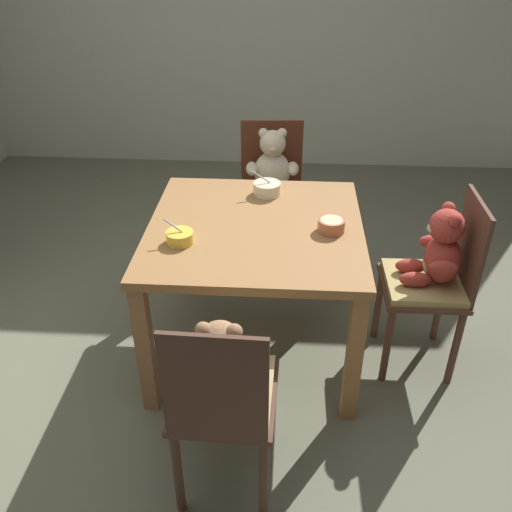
# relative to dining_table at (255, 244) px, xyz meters

# --- Properties ---
(ground_plane) EXTENTS (5.20, 5.20, 0.04)m
(ground_plane) POSITION_rel_dining_table_xyz_m (0.00, 0.00, -0.64)
(ground_plane) COLOR #666854
(dining_table) EXTENTS (1.00, 1.02, 0.72)m
(dining_table) POSITION_rel_dining_table_xyz_m (0.00, 0.00, 0.00)
(dining_table) COLOR #996A3D
(dining_table) RESTS_ON ground_plane
(teddy_chair_far_center) EXTENTS (0.44, 0.40, 0.90)m
(teddy_chair_far_center) POSITION_rel_dining_table_xyz_m (0.05, 0.85, -0.04)
(teddy_chair_far_center) COLOR #522818
(teddy_chair_far_center) RESTS_ON ground_plane
(teddy_chair_near_front) EXTENTS (0.39, 0.41, 0.90)m
(teddy_chair_near_front) POSITION_rel_dining_table_xyz_m (-0.06, -0.85, -0.07)
(teddy_chair_near_front) COLOR #4D3227
(teddy_chair_near_front) RESTS_ON ground_plane
(teddy_chair_near_right) EXTENTS (0.38, 0.39, 0.90)m
(teddy_chair_near_right) POSITION_rel_dining_table_xyz_m (0.84, -0.06, -0.05)
(teddy_chair_near_right) COLOR #513126
(teddy_chair_near_right) RESTS_ON ground_plane
(porridge_bowl_terracotta_near_right) EXTENTS (0.12, 0.12, 0.06)m
(porridge_bowl_terracotta_near_right) POSITION_rel_dining_table_xyz_m (0.35, -0.04, 0.13)
(porridge_bowl_terracotta_near_right) COLOR #BC6A4A
(porridge_bowl_terracotta_near_right) RESTS_ON dining_table
(porridge_bowl_cream_far_center) EXTENTS (0.15, 0.14, 0.13)m
(porridge_bowl_cream_far_center) POSITION_rel_dining_table_xyz_m (0.04, 0.33, 0.14)
(porridge_bowl_cream_far_center) COLOR beige
(porridge_bowl_cream_far_center) RESTS_ON dining_table
(porridge_bowl_yellow_near_left) EXTENTS (0.13, 0.12, 0.11)m
(porridge_bowl_yellow_near_left) POSITION_rel_dining_table_xyz_m (-0.32, -0.18, 0.13)
(porridge_bowl_yellow_near_left) COLOR yellow
(porridge_bowl_yellow_near_left) RESTS_ON dining_table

